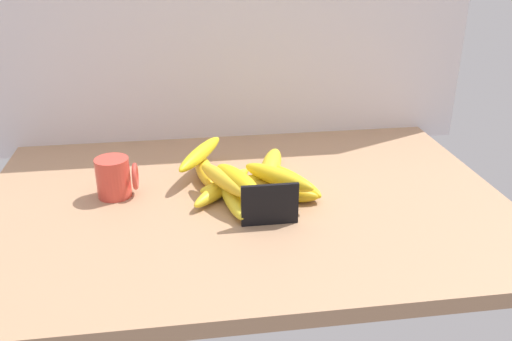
% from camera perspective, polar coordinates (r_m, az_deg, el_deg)
% --- Properties ---
extents(counter_top, '(1.10, 0.76, 0.03)m').
position_cam_1_polar(counter_top, '(1.15, -1.14, -3.69)').
color(counter_top, tan).
rests_on(counter_top, ground).
extents(back_wall, '(1.30, 0.02, 0.70)m').
position_cam_1_polar(back_wall, '(1.42, -3.33, 15.98)').
color(back_wall, silver).
rests_on(back_wall, ground).
extents(chalkboard_sign, '(0.11, 0.02, 0.08)m').
position_cam_1_polar(chalkboard_sign, '(1.03, 1.47, -3.78)').
color(chalkboard_sign, black).
rests_on(chalkboard_sign, counter_top).
extents(coffee_mug, '(0.09, 0.07, 0.09)m').
position_cam_1_polar(coffee_mug, '(1.17, -14.68, -0.71)').
color(coffee_mug, '#D44336').
rests_on(coffee_mug, counter_top).
extents(banana_0, '(0.17, 0.06, 0.04)m').
position_cam_1_polar(banana_0, '(1.14, 1.15, -1.84)').
color(banana_0, olive).
rests_on(banana_0, counter_top).
extents(banana_1, '(0.06, 0.21, 0.04)m').
position_cam_1_polar(banana_1, '(1.12, -2.63, -2.67)').
color(banana_1, yellow).
rests_on(banana_1, counter_top).
extents(banana_2, '(0.09, 0.18, 0.04)m').
position_cam_1_polar(banana_2, '(1.25, 1.62, 0.59)').
color(banana_2, yellow).
rests_on(banana_2, counter_top).
extents(banana_3, '(0.15, 0.18, 0.03)m').
position_cam_1_polar(banana_3, '(1.15, -3.52, -1.76)').
color(banana_3, yellow).
rests_on(banana_3, counter_top).
extents(banana_4, '(0.11, 0.19, 0.04)m').
position_cam_1_polar(banana_4, '(1.18, 3.91, -1.06)').
color(banana_4, yellow).
rests_on(banana_4, counter_top).
extents(banana_5, '(0.16, 0.08, 0.03)m').
position_cam_1_polar(banana_5, '(1.12, 2.74, -2.50)').
color(banana_5, gold).
rests_on(banana_5, counter_top).
extents(banana_6, '(0.06, 0.18, 0.04)m').
position_cam_1_polar(banana_6, '(1.24, -5.48, 0.08)').
color(banana_6, yellow).
rests_on(banana_6, counter_top).
extents(banana_7, '(0.21, 0.08, 0.04)m').
position_cam_1_polar(banana_7, '(1.15, -0.92, -1.51)').
color(banana_7, yellow).
rests_on(banana_7, counter_top).
extents(banana_8, '(0.10, 0.17, 0.04)m').
position_cam_1_polar(banana_8, '(1.09, -1.97, -1.08)').
color(banana_8, yellow).
rests_on(banana_8, banana_1).
extents(banana_9, '(0.13, 0.20, 0.03)m').
position_cam_1_polar(banana_9, '(1.23, -5.90, 1.80)').
color(banana_9, yellow).
rests_on(banana_9, banana_6).
extents(banana_10, '(0.11, 0.17, 0.03)m').
position_cam_1_polar(banana_10, '(1.10, -3.46, -0.97)').
color(banana_10, yellow).
rests_on(banana_10, banana_1).
extents(banana_11, '(0.14, 0.16, 0.04)m').
position_cam_1_polar(banana_11, '(1.11, 2.37, -0.69)').
color(banana_11, yellow).
rests_on(banana_11, banana_5).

